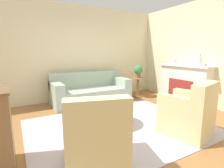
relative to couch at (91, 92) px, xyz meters
name	(u,v)px	position (x,y,z in m)	size (l,w,h in m)	color
ground_plane	(119,127)	(-0.19, -1.89, -0.31)	(16.00, 16.00, 0.00)	#996638
wall_back	(76,53)	(-0.19, 0.62, 1.09)	(8.88, 0.12, 2.80)	beige
wall_right	(211,54)	(2.59, -1.89, 1.09)	(0.12, 9.44, 2.80)	beige
rug	(119,127)	(-0.19, -1.89, -0.31)	(3.32, 2.59, 0.01)	#BCB2C1
couch	(91,92)	(0.00, 0.00, 0.00)	(2.17, 0.94, 0.86)	#9EB29E
armchair_left	(95,139)	(-1.07, -2.75, 0.07)	(0.90, 0.92, 0.95)	beige
armchair_right	(189,114)	(0.69, -2.75, 0.07)	(0.90, 0.92, 0.95)	beige
ottoman_table	(108,112)	(-0.33, -1.69, -0.03)	(0.85, 0.85, 0.42)	#9EB29E
side_table	(138,84)	(1.57, -0.19, 0.11)	(0.48, 0.48, 0.63)	olive
fireplace	(184,83)	(2.34, -1.33, 0.26)	(0.44, 1.59, 1.09)	silver
vase_mantel_near	(174,61)	(2.33, -0.92, 0.86)	(0.16, 0.16, 0.20)	silver
vase_mantel_far	(199,61)	(2.33, -1.74, 0.90)	(0.14, 0.14, 0.31)	silver
potted_plant_on_side_table	(138,70)	(1.57, -0.19, 0.56)	(0.29, 0.29, 0.41)	brown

